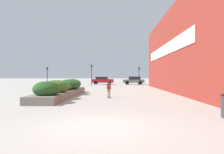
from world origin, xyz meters
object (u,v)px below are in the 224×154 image
at_px(skateboard, 109,97).
at_px(skateboarder, 109,87).
at_px(car_center_left, 102,80).
at_px(car_center_right, 134,80).
at_px(traffic_light_left, 92,71).
at_px(traffic_light_right, 139,73).
at_px(traffic_light_far_left, 47,73).
at_px(car_leftmost, 171,80).

xyz_separation_m(skateboard, skateboarder, (-0.00, -0.00, 0.75)).
bearing_deg(car_center_left, skateboarder, 4.97).
xyz_separation_m(car_center_right, traffic_light_left, (-7.82, -4.38, 1.66)).
bearing_deg(traffic_light_right, traffic_light_left, -175.09).
bearing_deg(skateboard, skateboarder, -92.61).
distance_m(skateboarder, traffic_light_far_left, 25.87).
distance_m(traffic_light_left, traffic_light_right, 8.54).
bearing_deg(car_center_left, car_leftmost, 97.90).
bearing_deg(traffic_light_left, car_center_left, 74.13).
distance_m(car_leftmost, traffic_light_right, 10.03).
xyz_separation_m(traffic_light_left, traffic_light_right, (8.51, 0.73, -0.24)).
bearing_deg(car_center_right, traffic_light_far_left, 103.06).
xyz_separation_m(car_center_left, traffic_light_left, (-1.56, -5.50, 1.68)).
xyz_separation_m(skateboard, traffic_light_far_left, (-12.13, 22.80, 2.15)).
xyz_separation_m(car_center_right, traffic_light_far_left, (-15.98, -3.71, 1.40)).
xyz_separation_m(skateboarder, traffic_light_far_left, (-12.13, 22.80, 1.40)).
bearing_deg(traffic_light_right, traffic_light_far_left, -179.80).
height_order(car_leftmost, traffic_light_left, traffic_light_left).
bearing_deg(traffic_light_far_left, skateboard, -62.00).
bearing_deg(skateboard, traffic_light_left, 98.01).
relative_size(skateboarder, car_center_left, 0.27).
bearing_deg(traffic_light_right, car_center_right, 100.60).
relative_size(car_leftmost, car_center_right, 0.96).
bearing_deg(car_leftmost, traffic_light_right, 132.81).
bearing_deg(skateboard, car_leftmost, 66.08).
relative_size(car_leftmost, car_center_left, 0.90).
relative_size(car_center_left, traffic_light_left, 1.21).
bearing_deg(traffic_light_right, car_center_left, 145.48).
relative_size(car_leftmost, traffic_light_far_left, 1.23).
height_order(traffic_light_left, traffic_light_right, traffic_light_left).
bearing_deg(car_center_right, skateboard, 171.73).
bearing_deg(skateboarder, traffic_light_right, 76.61).
bearing_deg(car_center_right, traffic_light_right, -169.40).
height_order(skateboarder, traffic_light_far_left, traffic_light_far_left).
bearing_deg(traffic_light_far_left, traffic_light_right, 0.20).
bearing_deg(skateboarder, traffic_light_far_left, 115.84).
xyz_separation_m(car_center_left, car_center_right, (6.26, -1.13, 0.02)).
bearing_deg(skateboard, car_center_left, 92.81).
distance_m(car_leftmost, car_center_right, 8.55).
xyz_separation_m(skateboard, car_center_left, (-2.41, 27.64, 0.73)).
height_order(car_center_left, traffic_light_far_left, traffic_light_far_left).
height_order(skateboard, traffic_light_right, traffic_light_right).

